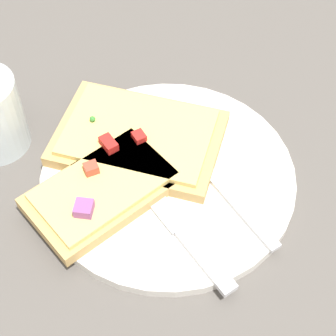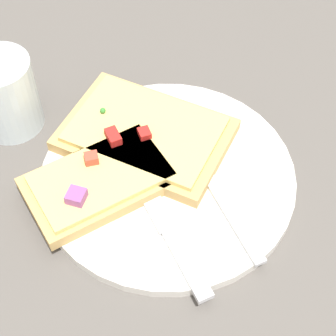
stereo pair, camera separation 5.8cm
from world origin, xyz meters
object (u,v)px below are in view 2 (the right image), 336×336
(fork, at_px, (202,166))
(knife, at_px, (166,225))
(plate, at_px, (168,177))
(pizza_slice_main, at_px, (147,133))
(drinking_glass, at_px, (5,95))
(pizza_slice_corner, at_px, (101,180))

(fork, height_order, knife, knife)
(plate, relative_size, pizza_slice_main, 1.26)
(knife, bearing_deg, pizza_slice_main, -14.97)
(drinking_glass, bearing_deg, fork, -136.76)
(pizza_slice_main, distance_m, drinking_glass, 0.16)
(pizza_slice_corner, relative_size, drinking_glass, 1.77)
(plate, xyz_separation_m, pizza_slice_main, (0.05, -0.00, 0.02))
(knife, bearing_deg, fork, -53.11)
(pizza_slice_main, xyz_separation_m, drinking_glass, (0.10, 0.12, 0.02))
(plate, distance_m, pizza_slice_main, 0.06)
(pizza_slice_main, relative_size, pizza_slice_corner, 1.35)
(fork, height_order, pizza_slice_corner, pizza_slice_corner)
(fork, relative_size, drinking_glass, 2.53)
(pizza_slice_main, bearing_deg, pizza_slice_corner, 79.95)
(knife, xyz_separation_m, pizza_slice_main, (0.11, -0.03, 0.01))
(knife, relative_size, pizza_slice_corner, 1.31)
(fork, distance_m, drinking_glass, 0.23)
(pizza_slice_main, height_order, pizza_slice_corner, pizza_slice_corner)
(plate, distance_m, knife, 0.07)
(knife, distance_m, pizza_slice_corner, 0.08)
(plate, bearing_deg, drinking_glass, 37.64)
(pizza_slice_corner, bearing_deg, drinking_glass, -73.11)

